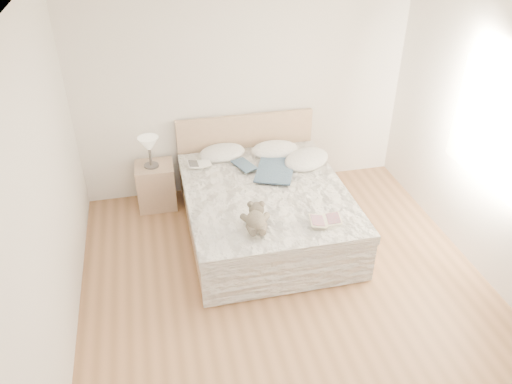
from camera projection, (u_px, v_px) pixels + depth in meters
floor at (293, 302)px, 4.79m from camera, size 4.00×4.50×0.00m
ceiling at (309, 10)px, 3.33m from camera, size 4.00×4.50×0.00m
wall_back at (244, 86)px, 5.91m from camera, size 4.00×0.02×2.70m
wall_left at (41, 214)px, 3.69m from camera, size 0.02×4.50×2.70m
window at (496, 132)px, 4.63m from camera, size 0.02×1.30×1.10m
bed at (264, 208)px, 5.60m from camera, size 1.72×2.14×1.00m
nightstand at (156, 185)px, 6.05m from camera, size 0.46×0.41×0.56m
table_lamp at (149, 146)px, 5.73m from camera, size 0.27×0.27×0.38m
pillow_left at (222, 153)px, 6.00m from camera, size 0.61×0.47×0.17m
pillow_middle at (275, 150)px, 6.06m from camera, size 0.58×0.42×0.17m
pillow_right at (306, 159)px, 5.86m from camera, size 0.74×0.67×0.18m
blouse at (275, 170)px, 5.67m from camera, size 0.86×0.88×0.03m
photo_book at (199, 164)px, 5.78m from camera, size 0.29×0.20×0.02m
childrens_book at (325, 221)px, 4.84m from camera, size 0.36×0.27×0.02m
teddy_bear at (256, 227)px, 4.72m from camera, size 0.29×0.38×0.19m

